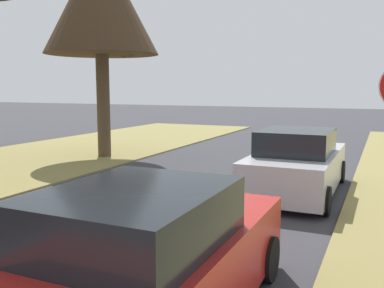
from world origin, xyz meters
name	(u,v)px	position (x,y,z in m)	size (l,w,h in m)	color
street_tree_left_far	(101,0)	(-5.09, 16.20, 5.66)	(4.08, 4.08, 7.62)	#4E3D2B
parked_sedan_red	(145,265)	(2.13, 7.01, 0.72)	(1.95, 4.41, 1.57)	red
parked_sedan_silver	(297,164)	(2.44, 13.65, 0.72)	(1.95, 4.41, 1.57)	#BCBCC1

